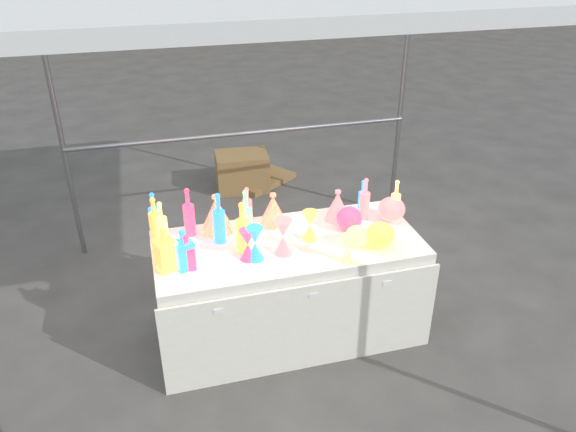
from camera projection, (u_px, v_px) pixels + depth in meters
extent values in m
plane|color=#5D5A56|center=(288.00, 328.00, 4.15)|extent=(80.00, 80.00, 0.00)
cylinder|color=gray|center=(59.00, 126.00, 4.50)|extent=(0.04, 0.04, 2.40)
cylinder|color=gray|center=(402.00, 97.00, 5.19)|extent=(0.04, 0.04, 2.40)
cylinder|color=gray|center=(244.00, 133.00, 4.91)|extent=(3.00, 0.04, 0.04)
cube|color=white|center=(288.00, 287.00, 3.97)|extent=(1.80, 0.80, 0.75)
cube|color=white|center=(305.00, 328.00, 3.64)|extent=(1.84, 0.02, 0.68)
cube|color=white|center=(219.00, 311.00, 3.37)|extent=(0.06, 0.00, 0.03)
cube|color=white|center=(314.00, 296.00, 3.51)|extent=(0.06, 0.00, 0.03)
cube|color=white|center=(387.00, 283.00, 3.63)|extent=(0.06, 0.00, 0.03)
cube|color=olive|center=(242.00, 171.00, 6.15)|extent=(0.59, 0.45, 0.41)
cube|color=olive|center=(260.00, 179.00, 6.38)|extent=(0.85, 0.80, 0.06)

